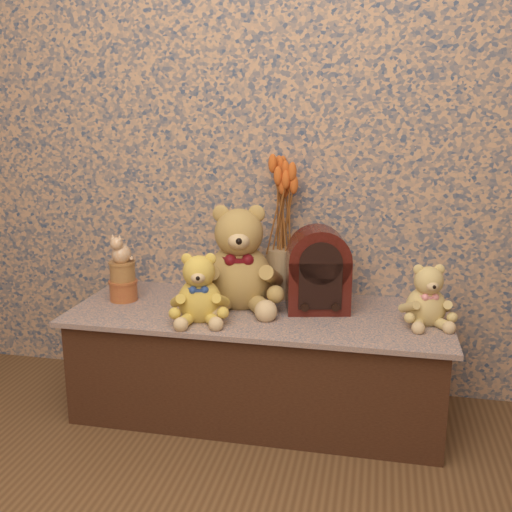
{
  "coord_description": "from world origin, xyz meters",
  "views": [
    {
      "loc": [
        0.46,
        -1.0,
        1.23
      ],
      "look_at": [
        0.0,
        1.16,
        0.68
      ],
      "focal_mm": 41.11,
      "sensor_mm": 36.0,
      "label": 1
    }
  ],
  "objects_px": {
    "cathedral_radio": "(318,269)",
    "cat_figurine": "(121,248)",
    "teddy_small": "(427,292)",
    "teddy_large": "(239,252)",
    "teddy_medium": "(199,284)",
    "biscuit_tin_lower": "(124,291)",
    "ceramic_vase": "(280,273)"
  },
  "relations": [
    {
      "from": "teddy_small",
      "to": "cat_figurine",
      "type": "xyz_separation_m",
      "value": [
        -1.24,
        0.03,
        0.11
      ]
    },
    {
      "from": "cathedral_radio",
      "to": "biscuit_tin_lower",
      "type": "relative_size",
      "value": 2.93
    },
    {
      "from": "teddy_large",
      "to": "teddy_small",
      "type": "relative_size",
      "value": 1.81
    },
    {
      "from": "teddy_large",
      "to": "teddy_small",
      "type": "bearing_deg",
      "value": -18.45
    },
    {
      "from": "teddy_medium",
      "to": "cathedral_radio",
      "type": "xyz_separation_m",
      "value": [
        0.43,
        0.21,
        0.03
      ]
    },
    {
      "from": "teddy_small",
      "to": "cathedral_radio",
      "type": "height_order",
      "value": "cathedral_radio"
    },
    {
      "from": "teddy_small",
      "to": "cat_figurine",
      "type": "relative_size",
      "value": 1.97
    },
    {
      "from": "teddy_large",
      "to": "teddy_small",
      "type": "distance_m",
      "value": 0.75
    },
    {
      "from": "teddy_medium",
      "to": "cat_figurine",
      "type": "height_order",
      "value": "cat_figurine"
    },
    {
      "from": "teddy_small",
      "to": "biscuit_tin_lower",
      "type": "distance_m",
      "value": 1.25
    },
    {
      "from": "cathedral_radio",
      "to": "ceramic_vase",
      "type": "relative_size",
      "value": 1.62
    },
    {
      "from": "teddy_medium",
      "to": "biscuit_tin_lower",
      "type": "bearing_deg",
      "value": 143.39
    },
    {
      "from": "teddy_large",
      "to": "cat_figurine",
      "type": "xyz_separation_m",
      "value": [
        -0.5,
        -0.04,
        0.0
      ]
    },
    {
      "from": "teddy_medium",
      "to": "teddy_small",
      "type": "xyz_separation_m",
      "value": [
        0.85,
        0.14,
        -0.02
      ]
    },
    {
      "from": "teddy_small",
      "to": "cat_figurine",
      "type": "bearing_deg",
      "value": 165.01
    },
    {
      "from": "teddy_large",
      "to": "teddy_medium",
      "type": "height_order",
      "value": "teddy_large"
    },
    {
      "from": "ceramic_vase",
      "to": "biscuit_tin_lower",
      "type": "relative_size",
      "value": 1.81
    },
    {
      "from": "teddy_small",
      "to": "teddy_large",
      "type": "bearing_deg",
      "value": 161.22
    },
    {
      "from": "teddy_small",
      "to": "biscuit_tin_lower",
      "type": "bearing_deg",
      "value": 165.01
    },
    {
      "from": "cathedral_radio",
      "to": "cat_figurine",
      "type": "xyz_separation_m",
      "value": [
        -0.82,
        -0.05,
        0.06
      ]
    },
    {
      "from": "teddy_large",
      "to": "teddy_small",
      "type": "xyz_separation_m",
      "value": [
        0.74,
        -0.06,
        -0.1
      ]
    },
    {
      "from": "teddy_large",
      "to": "biscuit_tin_lower",
      "type": "height_order",
      "value": "teddy_large"
    },
    {
      "from": "teddy_small",
      "to": "ceramic_vase",
      "type": "relative_size",
      "value": 1.19
    },
    {
      "from": "teddy_medium",
      "to": "ceramic_vase",
      "type": "relative_size",
      "value": 1.36
    },
    {
      "from": "cat_figurine",
      "to": "teddy_medium",
      "type": "bearing_deg",
      "value": -12.94
    },
    {
      "from": "ceramic_vase",
      "to": "cat_figurine",
      "type": "height_order",
      "value": "cat_figurine"
    },
    {
      "from": "teddy_large",
      "to": "cat_figurine",
      "type": "bearing_deg",
      "value": 171.0
    },
    {
      "from": "cat_figurine",
      "to": "ceramic_vase",
      "type": "bearing_deg",
      "value": 26.64
    },
    {
      "from": "teddy_medium",
      "to": "ceramic_vase",
      "type": "bearing_deg",
      "value": 40.76
    },
    {
      "from": "biscuit_tin_lower",
      "to": "cat_figurine",
      "type": "bearing_deg",
      "value": 0.0
    },
    {
      "from": "cathedral_radio",
      "to": "biscuit_tin_lower",
      "type": "xyz_separation_m",
      "value": [
        -0.82,
        -0.05,
        -0.13
      ]
    },
    {
      "from": "cathedral_radio",
      "to": "biscuit_tin_lower",
      "type": "height_order",
      "value": "cathedral_radio"
    }
  ]
}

